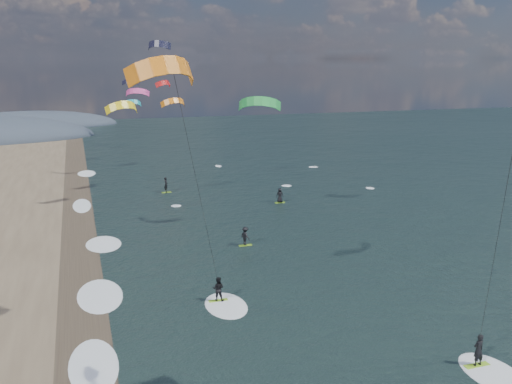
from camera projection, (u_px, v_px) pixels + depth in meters
name	position (u px, v px, depth m)	size (l,w,h in m)	color
wet_sand_strip	(83.00, 332.00, 32.59)	(3.00, 240.00, 0.00)	#382D23
kitesurfer_near_b	(192.00, 156.00, 29.77)	(7.02, 8.74, 15.85)	#87C422
far_kitesurfers	(234.00, 208.00, 56.20)	(12.09, 22.31, 1.82)	#87C422
bg_kite_field	(159.00, 87.00, 76.88)	(13.97, 69.42, 10.28)	orange
shoreline_surf	(101.00, 297.00, 37.35)	(2.40, 79.40, 0.11)	white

